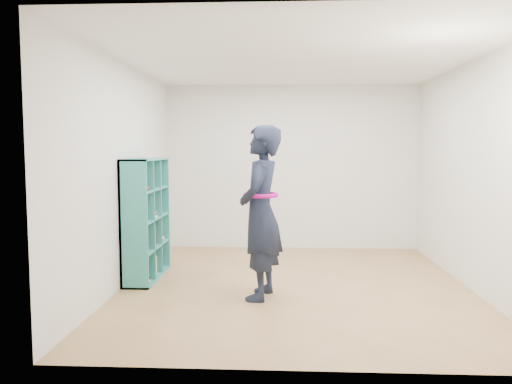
{
  "coord_description": "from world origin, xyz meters",
  "views": [
    {
      "loc": [
        -0.17,
        -5.74,
        1.6
      ],
      "look_at": [
        -0.47,
        0.3,
        1.08
      ],
      "focal_mm": 35.0,
      "sensor_mm": 36.0,
      "label": 1
    }
  ],
  "objects": [
    {
      "name": "floor",
      "position": [
        0.0,
        0.0,
        0.0
      ],
      "size": [
        4.5,
        4.5,
        0.0
      ],
      "primitive_type": "plane",
      "color": "olive",
      "rests_on": "ground"
    },
    {
      "name": "ceiling",
      "position": [
        0.0,
        0.0,
        2.6
      ],
      "size": [
        4.5,
        4.5,
        0.0
      ],
      "primitive_type": "plane",
      "color": "white",
      "rests_on": "wall_back"
    },
    {
      "name": "wall_left",
      "position": [
        -2.0,
        0.0,
        1.3
      ],
      "size": [
        0.02,
        4.5,
        2.6
      ],
      "primitive_type": "cube",
      "color": "silver",
      "rests_on": "floor"
    },
    {
      "name": "wall_right",
      "position": [
        2.0,
        0.0,
        1.3
      ],
      "size": [
        0.02,
        4.5,
        2.6
      ],
      "primitive_type": "cube",
      "color": "silver",
      "rests_on": "floor"
    },
    {
      "name": "wall_back",
      "position": [
        0.0,
        2.25,
        1.3
      ],
      "size": [
        4.0,
        0.02,
        2.6
      ],
      "primitive_type": "cube",
      "color": "silver",
      "rests_on": "floor"
    },
    {
      "name": "wall_front",
      "position": [
        0.0,
        -2.25,
        1.3
      ],
      "size": [
        4.0,
        0.02,
        2.6
      ],
      "primitive_type": "cube",
      "color": "silver",
      "rests_on": "floor"
    },
    {
      "name": "bookshelf",
      "position": [
        -1.85,
        0.29,
        0.72
      ],
      "size": [
        0.32,
        1.11,
        1.48
      ],
      "color": "teal",
      "rests_on": "floor"
    },
    {
      "name": "person",
      "position": [
        -0.38,
        -0.48,
        0.93
      ],
      "size": [
        0.55,
        0.74,
        1.85
      ],
      "rotation": [
        0.0,
        0.0,
        -1.74
      ],
      "color": "black",
      "rests_on": "floor"
    },
    {
      "name": "smartphone",
      "position": [
        -0.52,
        -0.37,
        1.05
      ],
      "size": [
        0.02,
        0.08,
        0.12
      ],
      "rotation": [
        0.21,
        0.0,
        -0.13
      ],
      "color": "silver",
      "rests_on": "person"
    }
  ]
}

